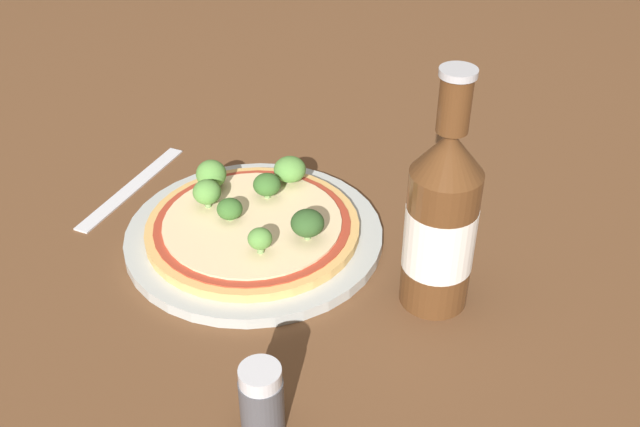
% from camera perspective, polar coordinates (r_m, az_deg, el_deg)
% --- Properties ---
extents(ground_plane, '(3.00, 3.00, 0.00)m').
position_cam_1_polar(ground_plane, '(0.81, -4.23, -1.33)').
color(ground_plane, brown).
extents(plate, '(0.27, 0.27, 0.01)m').
position_cam_1_polar(plate, '(0.80, -5.26, -1.55)').
color(plate, '#B2B7B2').
rests_on(plate, ground_plane).
extents(pizza, '(0.22, 0.22, 0.01)m').
position_cam_1_polar(pizza, '(0.79, -5.24, -0.93)').
color(pizza, tan).
rests_on(pizza, plate).
extents(broccoli_floret_0, '(0.03, 0.03, 0.03)m').
position_cam_1_polar(broccoli_floret_0, '(0.83, -8.29, 2.98)').
color(broccoli_floret_0, '#7A9E5B').
rests_on(broccoli_floret_0, pizza).
extents(broccoli_floret_1, '(0.03, 0.03, 0.02)m').
position_cam_1_polar(broccoli_floret_1, '(0.78, -6.90, 0.34)').
color(broccoli_floret_1, '#7A9E5B').
rests_on(broccoli_floret_1, pizza).
extents(broccoli_floret_2, '(0.03, 0.03, 0.03)m').
position_cam_1_polar(broccoli_floret_2, '(0.75, -0.96, -0.75)').
color(broccoli_floret_2, '#7A9E5B').
rests_on(broccoli_floret_2, pizza).
extents(broccoli_floret_3, '(0.03, 0.03, 0.03)m').
position_cam_1_polar(broccoli_floret_3, '(0.80, -8.61, 1.62)').
color(broccoli_floret_3, '#7A9E5B').
rests_on(broccoli_floret_3, pizza).
extents(broccoli_floret_4, '(0.02, 0.02, 0.03)m').
position_cam_1_polar(broccoli_floret_4, '(0.73, -4.60, -1.95)').
color(broccoli_floret_4, '#7A9E5B').
rests_on(broccoli_floret_4, pizza).
extents(broccoli_floret_5, '(0.03, 0.03, 0.03)m').
position_cam_1_polar(broccoli_floret_5, '(0.81, -4.07, 2.20)').
color(broccoli_floret_5, '#7A9E5B').
rests_on(broccoli_floret_5, pizza).
extents(broccoli_floret_6, '(0.04, 0.04, 0.03)m').
position_cam_1_polar(broccoli_floret_6, '(0.84, -2.31, 3.38)').
color(broccoli_floret_6, '#7A9E5B').
rests_on(broccoli_floret_6, pizza).
extents(beer_bottle, '(0.07, 0.07, 0.24)m').
position_cam_1_polar(beer_bottle, '(0.68, 9.19, -0.58)').
color(beer_bottle, '#563319').
rests_on(beer_bottle, ground_plane).
extents(pepper_shaker, '(0.04, 0.04, 0.07)m').
position_cam_1_polar(pepper_shaker, '(0.60, -4.47, -14.01)').
color(pepper_shaker, '#4C4C51').
rests_on(pepper_shaker, ground_plane).
extents(fork, '(0.05, 0.19, 0.00)m').
position_cam_1_polar(fork, '(0.91, -14.12, 1.99)').
color(fork, silver).
rests_on(fork, ground_plane).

